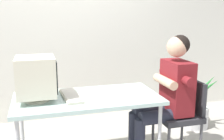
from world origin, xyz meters
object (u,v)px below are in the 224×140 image
(desk, at_px, (87,102))
(potted_plant, at_px, (196,107))
(keyboard, at_px, (71,96))
(person_seated, at_px, (167,92))
(office_chair, at_px, (182,111))
(crt_monitor, at_px, (36,77))

(desk, bearing_deg, potted_plant, 18.20)
(desk, height_order, keyboard, keyboard)
(person_seated, bearing_deg, keyboard, 176.47)
(person_seated, bearing_deg, office_chair, 0.00)
(crt_monitor, bearing_deg, office_chair, -1.65)
(desk, height_order, potted_plant, potted_plant)
(office_chair, distance_m, person_seated, 0.30)
(desk, bearing_deg, office_chair, -1.90)
(keyboard, xyz_separation_m, potted_plant, (1.73, 0.49, -0.46))
(crt_monitor, distance_m, office_chair, 1.57)
(desk, height_order, person_seated, person_seated)
(person_seated, distance_m, potted_plant, 1.02)
(desk, xyz_separation_m, office_chair, (1.03, -0.03, -0.20))
(keyboard, relative_size, person_seated, 0.37)
(crt_monitor, bearing_deg, person_seated, -1.88)
(office_chair, distance_m, potted_plant, 0.80)
(desk, bearing_deg, crt_monitor, 178.92)
(desk, bearing_deg, person_seated, -2.33)
(keyboard, height_order, person_seated, person_seated)
(crt_monitor, height_order, potted_plant, crt_monitor)
(keyboard, distance_m, person_seated, 1.00)
(office_chair, bearing_deg, keyboard, 177.02)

